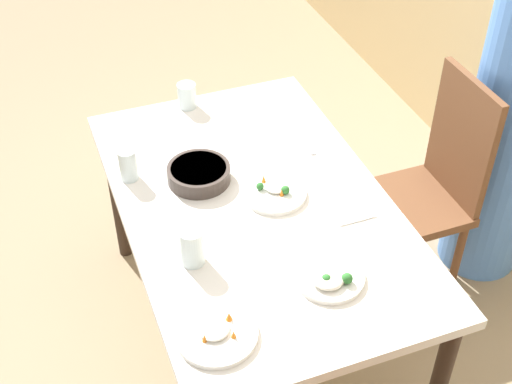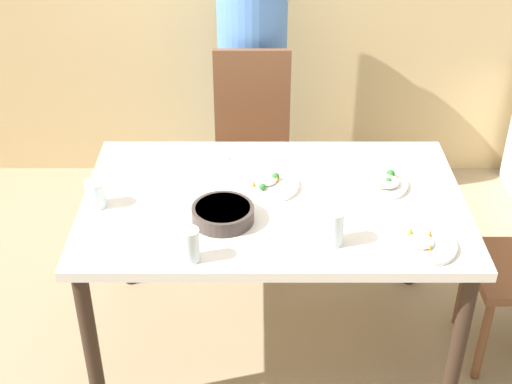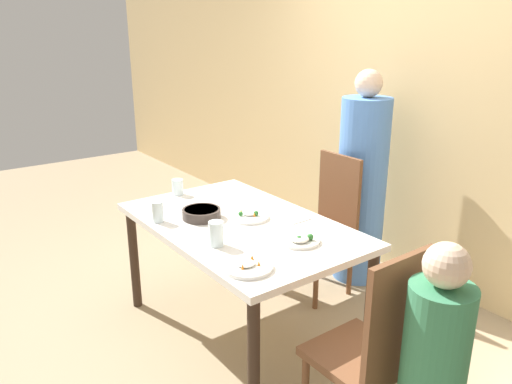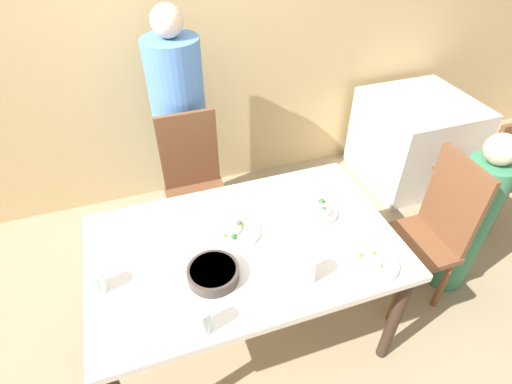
# 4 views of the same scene
# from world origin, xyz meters

# --- Properties ---
(ground_plane) EXTENTS (10.00, 10.00, 0.00)m
(ground_plane) POSITION_xyz_m (0.00, 0.00, 0.00)
(ground_plane) COLOR #998466
(wall_back) EXTENTS (10.00, 0.06, 2.70)m
(wall_back) POSITION_xyz_m (0.00, 1.52, 1.35)
(wall_back) COLOR tan
(wall_back) RESTS_ON ground_plane
(dining_table) EXTENTS (1.49, 0.92, 0.75)m
(dining_table) POSITION_xyz_m (0.00, 0.00, 0.67)
(dining_table) COLOR silver
(dining_table) RESTS_ON ground_plane
(chair_adult_spot) EXTENTS (0.40, 0.40, 1.00)m
(chair_adult_spot) POSITION_xyz_m (-0.09, 0.81, 0.53)
(chair_adult_spot) COLOR brown
(chair_adult_spot) RESTS_ON ground_plane
(chair_child_spot) EXTENTS (0.40, 0.40, 1.00)m
(chair_child_spot) POSITION_xyz_m (1.09, -0.06, 0.53)
(chair_child_spot) COLOR brown
(chair_child_spot) RESTS_ON ground_plane
(person_adult) EXTENTS (0.36, 0.36, 1.57)m
(person_adult) POSITION_xyz_m (-0.09, 1.15, 0.72)
(person_adult) COLOR #5184D1
(person_adult) RESTS_ON ground_plane
(person_child) EXTENTS (0.25, 0.25, 1.12)m
(person_child) POSITION_xyz_m (1.38, -0.06, 0.52)
(person_child) COLOR #387F56
(person_child) RESTS_ON ground_plane
(bowl_curry) EXTENTS (0.23, 0.23, 0.06)m
(bowl_curry) POSITION_xyz_m (-0.19, -0.15, 0.78)
(bowl_curry) COLOR #3D332D
(bowl_curry) RESTS_ON dining_table
(plate_rice_adult) EXTENTS (0.24, 0.24, 0.05)m
(plate_rice_adult) POSITION_xyz_m (0.51, -0.31, 0.76)
(plate_rice_adult) COLOR white
(plate_rice_adult) RESTS_ON dining_table
(plate_rice_child) EXTENTS (0.23, 0.23, 0.05)m
(plate_rice_child) POSITION_xyz_m (-0.01, 0.08, 0.76)
(plate_rice_child) COLOR white
(plate_rice_child) RESTS_ON dining_table
(plate_noodles) EXTENTS (0.22, 0.22, 0.05)m
(plate_noodles) POSITION_xyz_m (0.43, 0.09, 0.76)
(plate_noodles) COLOR white
(plate_noodles) RESTS_ON dining_table
(glass_water_tall) EXTENTS (0.08, 0.08, 0.11)m
(glass_water_tall) POSITION_xyz_m (-0.68, -0.05, 0.80)
(glass_water_tall) COLOR silver
(glass_water_tall) RESTS_ON dining_table
(glass_water_short) EXTENTS (0.08, 0.08, 0.13)m
(glass_water_short) POSITION_xyz_m (0.20, -0.29, 0.81)
(glass_water_short) COLOR silver
(glass_water_short) RESTS_ON dining_table
(glass_water_center) EXTENTS (0.07, 0.07, 0.12)m
(glass_water_center) POSITION_xyz_m (-0.29, -0.39, 0.81)
(glass_water_center) COLOR silver
(glass_water_center) RESTS_ON dining_table
(napkin_folded) EXTENTS (0.14, 0.14, 0.01)m
(napkin_folded) POSITION_xyz_m (0.15, 0.30, 0.75)
(napkin_folded) COLOR white
(napkin_folded) RESTS_ON dining_table
(fork_steel) EXTENTS (0.18, 0.08, 0.01)m
(fork_steel) POSITION_xyz_m (-0.27, 0.33, 0.75)
(fork_steel) COLOR silver
(fork_steel) RESTS_ON dining_table
(background_table) EXTENTS (0.79, 0.79, 0.72)m
(background_table) POSITION_xyz_m (1.82, 1.02, 0.36)
(background_table) COLOR silver
(background_table) RESTS_ON ground_plane
(chair_background) EXTENTS (0.40, 0.40, 1.00)m
(chair_background) POSITION_xyz_m (1.82, 0.27, 0.53)
(chair_background) COLOR brown
(chair_background) RESTS_ON ground_plane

